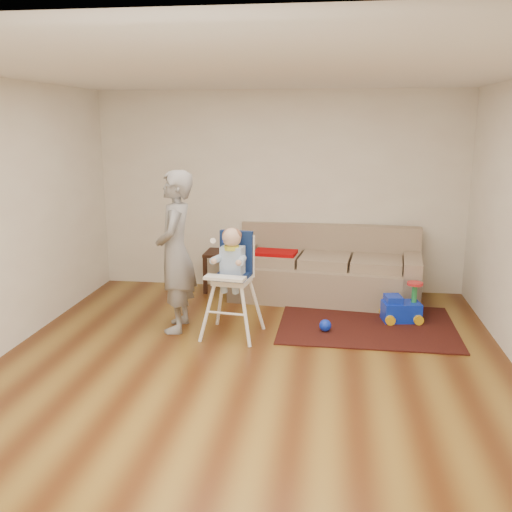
# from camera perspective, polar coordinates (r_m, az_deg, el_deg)

# --- Properties ---
(ground) EXTENTS (5.50, 5.50, 0.00)m
(ground) POSITION_cam_1_polar(r_m,az_deg,el_deg) (5.52, -0.57, -11.12)
(ground) COLOR #4D260E
(ground) RESTS_ON ground
(room_envelope) EXTENTS (5.04, 5.52, 2.72)m
(room_envelope) POSITION_cam_1_polar(r_m,az_deg,el_deg) (5.56, 0.18, 9.11)
(room_envelope) COLOR silver
(room_envelope) RESTS_ON ground
(sofa) EXTENTS (2.50, 1.24, 0.93)m
(sofa) POSITION_cam_1_polar(r_m,az_deg,el_deg) (7.50, 6.94, -0.82)
(sofa) COLOR gray
(sofa) RESTS_ON ground
(side_table) EXTENTS (0.55, 0.55, 0.55)m
(side_table) POSITION_cam_1_polar(r_m,az_deg,el_deg) (7.91, -3.00, -1.44)
(side_table) COLOR black
(side_table) RESTS_ON ground
(area_rug) EXTENTS (2.00, 1.51, 0.02)m
(area_rug) POSITION_cam_1_polar(r_m,az_deg,el_deg) (6.71, 11.00, -6.77)
(area_rug) COLOR black
(area_rug) RESTS_ON ground
(ride_on_toy) EXTENTS (0.47, 0.37, 0.47)m
(ride_on_toy) POSITION_cam_1_polar(r_m,az_deg,el_deg) (6.84, 14.36, -4.42)
(ride_on_toy) COLOR #0E2DD4
(ride_on_toy) RESTS_ON area_rug
(toy_ball) EXTENTS (0.13, 0.13, 0.13)m
(toy_ball) POSITION_cam_1_polar(r_m,az_deg,el_deg) (6.40, 6.94, -6.91)
(toy_ball) COLOR #0E2DD4
(toy_ball) RESTS_ON area_rug
(high_chair) EXTENTS (0.63, 0.63, 1.20)m
(high_chair) POSITION_cam_1_polar(r_m,az_deg,el_deg) (6.13, -2.40, -2.84)
(high_chair) COLOR white
(high_chair) RESTS_ON ground
(adult) EXTENTS (0.49, 0.69, 1.78)m
(adult) POSITION_cam_1_polar(r_m,az_deg,el_deg) (6.30, -8.04, 0.41)
(adult) COLOR gray
(adult) RESTS_ON ground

